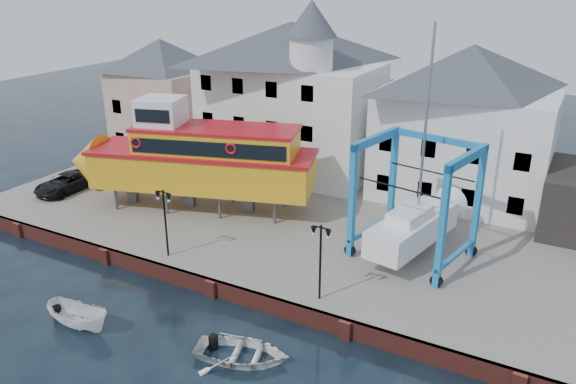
% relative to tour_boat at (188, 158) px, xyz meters
% --- Properties ---
extents(ground, '(140.00, 140.00, 0.00)m').
position_rel_tour_boat_xyz_m(ground, '(7.44, -7.86, -4.70)').
color(ground, black).
rests_on(ground, ground).
extents(hardstanding, '(44.00, 22.00, 1.00)m').
position_rel_tour_boat_xyz_m(hardstanding, '(7.44, 3.14, -4.20)').
color(hardstanding, slate).
rests_on(hardstanding, ground).
extents(quay_wall, '(44.00, 0.47, 1.00)m').
position_rel_tour_boat_xyz_m(quay_wall, '(7.44, -7.75, -4.20)').
color(quay_wall, maroon).
rests_on(quay_wall, ground).
extents(building_pink, '(8.00, 7.00, 10.30)m').
position_rel_tour_boat_xyz_m(building_pink, '(-10.56, 10.14, 1.45)').
color(building_pink, tan).
rests_on(building_pink, hardstanding).
extents(building_white_main, '(14.00, 8.30, 14.00)m').
position_rel_tour_boat_xyz_m(building_white_main, '(2.57, 10.53, 2.64)').
color(building_white_main, silver).
rests_on(building_white_main, hardstanding).
extents(building_white_right, '(12.00, 8.00, 11.20)m').
position_rel_tour_boat_xyz_m(building_white_right, '(16.44, 11.14, 1.90)').
color(building_white_right, silver).
rests_on(building_white_right, hardstanding).
extents(lamp_post_left, '(1.12, 0.32, 4.20)m').
position_rel_tour_boat_xyz_m(lamp_post_left, '(3.44, -6.66, -0.53)').
color(lamp_post_left, black).
rests_on(lamp_post_left, hardstanding).
extents(lamp_post_right, '(1.12, 0.32, 4.20)m').
position_rel_tour_boat_xyz_m(lamp_post_right, '(13.44, -6.66, -0.53)').
color(lamp_post_right, black).
rests_on(lamp_post_right, hardstanding).
extents(tour_boat, '(18.49, 9.24, 7.85)m').
position_rel_tour_boat_xyz_m(tour_boat, '(0.00, 0.00, 0.00)').
color(tour_boat, '#59595E').
rests_on(tour_boat, hardstanding).
extents(travel_lift, '(7.08, 9.13, 13.39)m').
position_rel_tour_boat_xyz_m(travel_lift, '(16.33, 0.98, -1.46)').
color(travel_lift, '#1674BD').
rests_on(travel_lift, hardstanding).
extents(van, '(2.39, 5.05, 1.39)m').
position_rel_tour_boat_xyz_m(van, '(-10.34, -2.12, -3.00)').
color(van, black).
rests_on(van, hardstanding).
extents(motorboat_a, '(3.84, 1.53, 1.47)m').
position_rel_tour_boat_xyz_m(motorboat_a, '(3.25, -13.43, -4.70)').
color(motorboat_a, white).
rests_on(motorboat_a, ground).
extents(motorboat_b, '(5.22, 4.33, 0.93)m').
position_rel_tour_boat_xyz_m(motorboat_b, '(11.84, -11.62, -4.70)').
color(motorboat_b, white).
rests_on(motorboat_b, ground).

